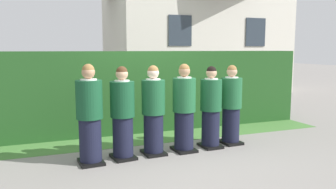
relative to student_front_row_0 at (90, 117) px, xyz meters
name	(u,v)px	position (x,y,z in m)	size (l,w,h in m)	color
ground_plane	(168,152)	(1.38, 0.10, -0.77)	(60.00, 60.00, 0.00)	gray
student_front_row_0	(90,117)	(0.00, 0.00, 0.00)	(0.42, 0.49, 1.61)	black
student_front_row_1	(123,115)	(0.55, 0.07, -0.03)	(0.41, 0.49, 1.56)	black
student_front_row_2	(153,113)	(1.11, 0.10, -0.02)	(0.41, 0.47, 1.57)	black
student_front_row_3	(184,110)	(1.69, 0.09, -0.01)	(0.41, 0.47, 1.59)	black
student_front_row_4	(211,109)	(2.25, 0.12, -0.04)	(0.40, 0.45, 1.53)	black
student_front_row_5	(231,107)	(2.74, 0.21, -0.04)	(0.40, 0.46, 1.54)	black
hedge	(138,91)	(1.38, 1.94, 0.13)	(8.06, 0.70, 1.80)	#214C1E
school_building_main	(194,18)	(5.81, 8.31, 2.43)	(7.66, 4.69, 6.21)	beige
lawn_strip	(150,138)	(1.38, 1.14, -0.76)	(8.06, 0.90, 0.01)	#477A38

